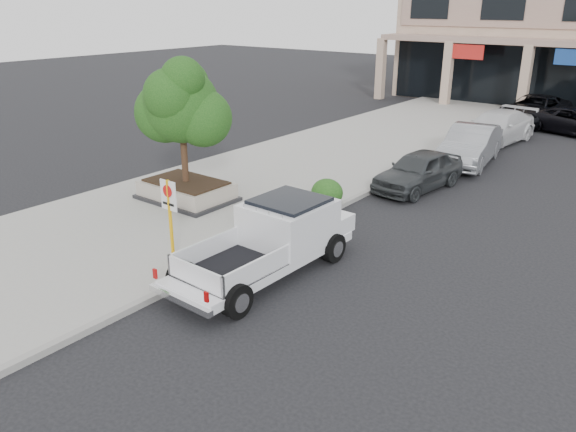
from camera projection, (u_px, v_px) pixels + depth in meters
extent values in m
plane|color=black|center=(265.00, 284.00, 14.00)|extent=(120.00, 120.00, 0.00)
cube|color=gray|center=(257.00, 183.00, 21.55)|extent=(8.00, 52.00, 0.15)
cube|color=gray|center=(343.00, 204.00, 19.28)|extent=(0.20, 52.00, 0.15)
cube|color=tan|center=(381.00, 69.00, 40.06)|extent=(0.55, 0.55, 4.20)
cube|color=black|center=(187.00, 198.00, 19.51)|extent=(3.20, 2.20, 0.12)
cube|color=gray|center=(187.00, 189.00, 19.40)|extent=(3.00, 2.00, 0.50)
cube|color=black|center=(186.00, 181.00, 19.30)|extent=(2.70, 1.70, 0.06)
cylinder|color=black|center=(184.00, 149.00, 18.89)|extent=(0.22, 0.22, 2.20)
sphere|color=#133C10|center=(181.00, 105.00, 18.36)|extent=(2.50, 2.50, 2.50)
sphere|color=#133C10|center=(203.00, 118.00, 18.32)|extent=(1.90, 1.90, 1.90)
sphere|color=#133C10|center=(185.00, 84.00, 18.68)|extent=(1.60, 1.60, 1.60)
cylinder|color=#F4AD0C|center=(171.00, 223.00, 14.29)|extent=(0.09, 0.09, 2.30)
cube|color=white|center=(169.00, 195.00, 14.03)|extent=(0.55, 0.03, 0.78)
cylinder|color=red|center=(167.00, 191.00, 13.96)|extent=(0.32, 0.02, 0.32)
ellipsoid|color=#153E11|center=(327.00, 193.00, 18.75)|extent=(1.10, 0.99, 0.93)
imported|color=#323638|center=(418.00, 171.00, 20.83)|extent=(2.21, 4.40, 1.44)
imported|color=#919399|center=(470.00, 145.00, 24.07)|extent=(2.41, 5.20, 1.65)
imported|color=silver|center=(496.00, 127.00, 27.72)|extent=(2.87, 5.61, 1.56)
imported|color=black|center=(534.00, 110.00, 32.21)|extent=(3.19, 5.97, 1.60)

